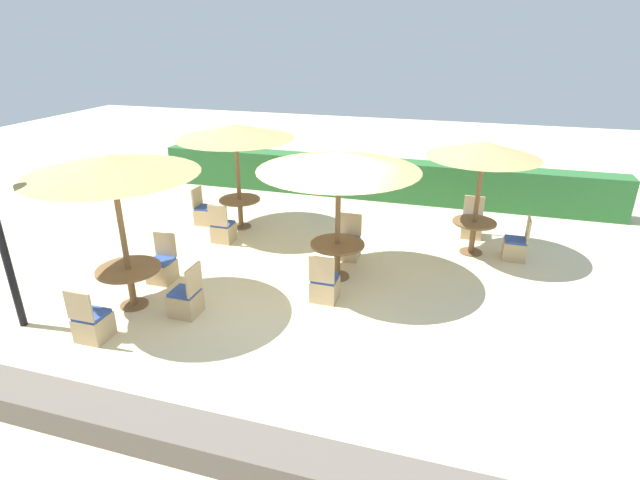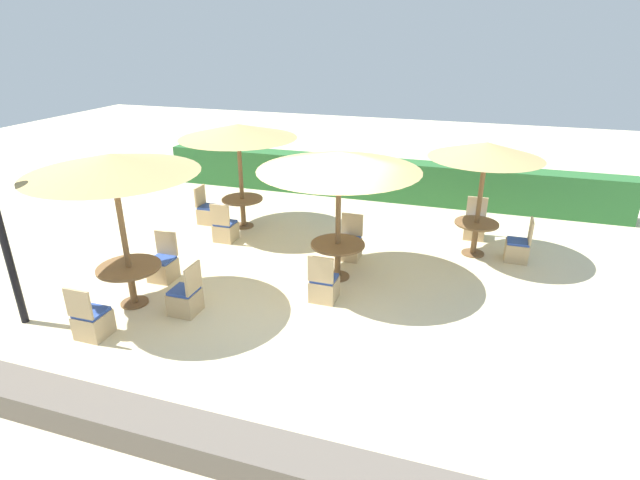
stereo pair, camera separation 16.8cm
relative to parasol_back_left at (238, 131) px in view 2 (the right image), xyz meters
The scene contains 20 objects.
ground_plane 4.59m from the parasol_back_left, 46.56° to the right, with size 40.00×40.00×0.00m, color beige.
hedge_row 4.59m from the parasol_back_left, 50.14° to the left, with size 13.00×0.70×1.12m, color #2D6B33.
stone_border 7.51m from the parasol_back_left, 67.83° to the right, with size 10.00×0.56×0.37m, color #6B6056.
parasol_back_left is the anchor object (origin of this frame).
round_table_back_left 1.78m from the parasol_back_left, ahead, with size 0.99×0.99×0.73m.
patio_chair_back_left_south 2.28m from the parasol_back_left, 90.18° to the right, with size 0.46×0.46×0.93m.
patio_chair_back_left_west 2.28m from the parasol_back_left, behind, with size 0.46×0.46×0.93m.
parasol_front_left 4.02m from the parasol_back_left, 92.78° to the right, with size 2.76×2.76×2.70m.
round_table_front_left 4.39m from the parasol_back_left, 92.78° to the right, with size 1.08×1.08×0.73m.
patio_chair_front_left_east 4.58m from the parasol_back_left, 77.84° to the right, with size 0.46×0.46×0.93m.
patio_chair_front_left_north 3.69m from the parasol_back_left, 94.40° to the right, with size 0.46×0.46×0.93m.
patio_chair_front_left_south 5.48m from the parasol_back_left, 91.72° to the right, with size 0.46×0.46×0.93m.
parasol_back_right 5.46m from the parasol_back_left, ahead, with size 2.29×2.29×2.44m.
round_table_back_right 5.75m from the parasol_back_left, ahead, with size 0.91×0.91×0.73m.
patio_chair_back_right_north 5.91m from the parasol_back_left, 10.56° to the left, with size 0.46×0.46×0.93m.
patio_chair_back_right_east 6.67m from the parasol_back_left, ahead, with size 0.46×0.46×0.93m.
parasol_center 3.52m from the parasol_back_left, 32.90° to the right, with size 2.99×2.99×2.48m.
round_table_center 3.95m from the parasol_back_left, 32.90° to the right, with size 1.04×1.04×0.72m.
patio_chair_center_south 4.61m from the parasol_back_left, 43.74° to the right, with size 0.46×0.46×0.93m.
patio_chair_center_north 3.74m from the parasol_back_left, 18.24° to the right, with size 0.46×0.46×0.93m.
Camera 2 is at (2.61, -7.50, 4.51)m, focal length 28.00 mm.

